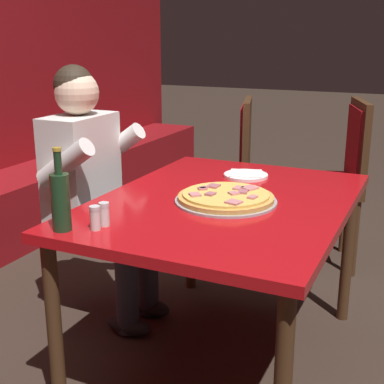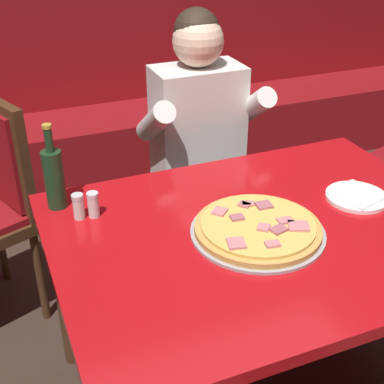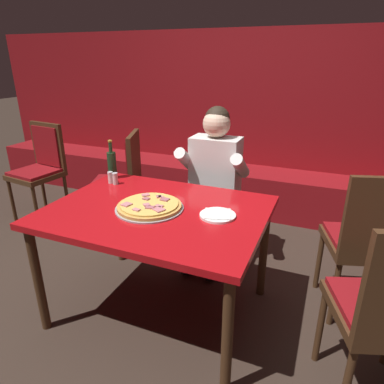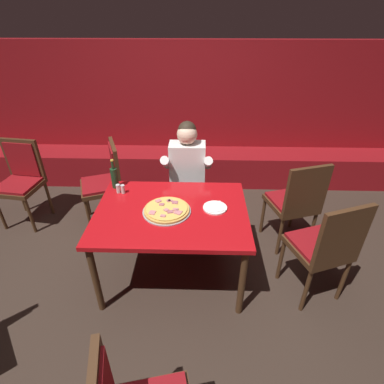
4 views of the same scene
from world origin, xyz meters
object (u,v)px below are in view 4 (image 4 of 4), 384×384
at_px(shaker_red_pepper_flakes, 118,189).
at_px(dining_chair_by_booth, 21,176).
at_px(diner_seated_blue_shirt, 187,176).
at_px(pizza, 167,210).
at_px(shaker_oregano, 123,189).
at_px(dining_chair_near_left, 107,178).
at_px(main_dining_table, 172,217).
at_px(beer_bottle, 114,177).
at_px(dining_chair_far_right, 327,244).
at_px(plate_white_paper, 215,208).
at_px(dining_chair_side_aisle, 297,200).

distance_m(shaker_red_pepper_flakes, dining_chair_by_booth, 1.45).
bearing_deg(diner_seated_blue_shirt, pizza, -101.07).
xyz_separation_m(shaker_oregano, dining_chair_by_booth, (-1.35, 0.61, -0.22)).
bearing_deg(dining_chair_near_left, main_dining_table, -46.30).
relative_size(beer_bottle, shaker_red_pepper_flakes, 3.40).
relative_size(dining_chair_near_left, dining_chair_far_right, 0.95).
relative_size(main_dining_table, dining_chair_by_booth, 1.33).
relative_size(plate_white_paper, dining_chair_near_left, 0.21).
bearing_deg(shaker_red_pepper_flakes, dining_chair_far_right, -15.68).
xyz_separation_m(diner_seated_blue_shirt, dining_chair_side_aisle, (1.12, -0.25, -0.12)).
bearing_deg(dining_chair_by_booth, diner_seated_blue_shirt, -4.96).
relative_size(beer_bottle, shaker_oregano, 3.40).
relative_size(shaker_red_pepper_flakes, dining_chair_far_right, 0.08).
distance_m(plate_white_paper, shaker_oregano, 0.89).
bearing_deg(dining_chair_side_aisle, beer_bottle, -177.51).
xyz_separation_m(shaker_red_pepper_flakes, shaker_oregano, (0.05, -0.01, 0.00)).
distance_m(dining_chair_near_left, dining_chair_far_right, 2.37).
relative_size(beer_bottle, dining_chair_near_left, 0.30).
bearing_deg(beer_bottle, main_dining_table, -33.36).
relative_size(shaker_red_pepper_flakes, diner_seated_blue_shirt, 0.07).
height_order(beer_bottle, shaker_oregano, beer_bottle).
relative_size(plate_white_paper, dining_chair_far_right, 0.20).
bearing_deg(dining_chair_side_aisle, shaker_red_pepper_flakes, -174.11).
xyz_separation_m(dining_chair_by_booth, dining_chair_near_left, (1.00, -0.01, -0.00)).
bearing_deg(dining_chair_far_right, shaker_oregano, 164.13).
xyz_separation_m(dining_chair_near_left, dining_chair_far_right, (2.11, -1.09, 0.03)).
relative_size(diner_seated_blue_shirt, dining_chair_side_aisle, 1.26).
height_order(shaker_red_pepper_flakes, diner_seated_blue_shirt, diner_seated_blue_shirt).
relative_size(beer_bottle, dining_chair_side_aisle, 0.29).
xyz_separation_m(shaker_red_pepper_flakes, dining_chair_by_booth, (-1.31, 0.60, -0.22)).
xyz_separation_m(shaker_red_pepper_flakes, dining_chair_near_left, (-0.30, 0.59, -0.22)).
height_order(shaker_red_pepper_flakes, dining_chair_near_left, dining_chair_near_left).
xyz_separation_m(dining_chair_by_booth, dining_chair_far_right, (3.11, -1.11, 0.03)).
bearing_deg(shaker_red_pepper_flakes, shaker_oregano, -8.30).
xyz_separation_m(pizza, plate_white_paper, (0.41, 0.06, -0.01)).
relative_size(main_dining_table, shaker_red_pepper_flakes, 15.26).
bearing_deg(dining_chair_far_right, pizza, 170.91).
relative_size(pizza, dining_chair_side_aisle, 0.41).
xyz_separation_m(plate_white_paper, shaker_red_pepper_flakes, (-0.90, 0.24, 0.03)).
distance_m(shaker_oregano, diner_seated_blue_shirt, 0.74).
bearing_deg(dining_chair_by_booth, dining_chair_near_left, -0.78).
bearing_deg(shaker_oregano, dining_chair_by_booth, 155.79).
distance_m(beer_bottle, shaker_oregano, 0.16).
xyz_separation_m(main_dining_table, pizza, (-0.04, -0.02, 0.09)).
bearing_deg(plate_white_paper, pizza, -171.77).
height_order(shaker_red_pepper_flakes, dining_chair_by_booth, dining_chair_by_booth).
distance_m(dining_chair_by_booth, dining_chair_far_right, 3.30).
relative_size(pizza, dining_chair_far_right, 0.40).
xyz_separation_m(dining_chair_side_aisle, dining_chair_far_right, (0.06, -0.69, 0.01)).
height_order(plate_white_paper, dining_chair_by_booth, dining_chair_by_booth).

